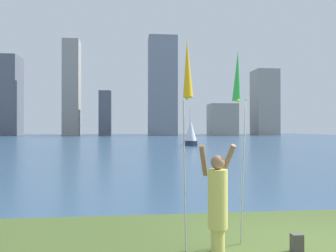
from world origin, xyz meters
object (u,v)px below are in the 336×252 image
Objects in this scene: person at (218,199)px; kite_flag_right at (238,82)px; bag at (297,243)px; kite_flag_left at (187,74)px; sailboat_0 at (191,132)px.

kite_flag_right is (0.51, 0.54, 2.02)m from person.
bag is (0.80, -0.65, -2.75)m from kite_flag_right.
kite_flag_left reaches higher than person.
person is at bearing -133.68° from kite_flag_right.
sailboat_0 reaches higher than bag.
kite_flag_right reaches higher than person.
sailboat_0 reaches higher than kite_flag_left.
kite_flag_right is 33.79m from sailboat_0.
bag is at bearing -38.96° from kite_flag_right.
kite_flag_right is (1.03, 0.59, -0.02)m from kite_flag_left.
sailboat_0 is (5.65, 33.90, 0.68)m from person.
kite_flag_right is 0.81× the size of sailboat_0.
person is at bearing 175.22° from bag.
person is 2.15m from kite_flag_right.
person is 6.09× the size of bag.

